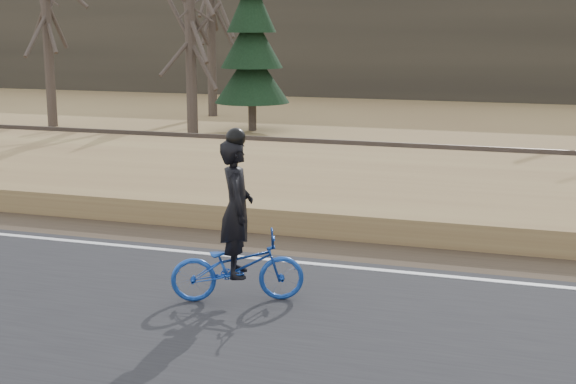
% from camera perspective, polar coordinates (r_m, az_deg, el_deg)
% --- Properties ---
extents(ground, '(120.00, 120.00, 0.00)m').
position_cam_1_polar(ground, '(12.96, -7.82, -4.72)').
color(ground, '#957E4C').
rests_on(ground, ground).
extents(road, '(120.00, 6.00, 0.06)m').
position_cam_1_polar(road, '(10.87, -13.59, -8.09)').
color(road, black).
rests_on(road, ground).
extents(edge_line, '(120.00, 0.12, 0.01)m').
position_cam_1_polar(edge_line, '(13.12, -7.45, -4.22)').
color(edge_line, silver).
rests_on(edge_line, road).
extents(shoulder, '(120.00, 1.60, 0.04)m').
position_cam_1_polar(shoulder, '(14.00, -5.70, -3.32)').
color(shoulder, '#473A2B').
rests_on(shoulder, ground).
extents(embankment, '(120.00, 5.00, 0.44)m').
position_cam_1_polar(embankment, '(16.67, -1.60, -0.09)').
color(embankment, '#957E4C').
rests_on(embankment, ground).
extents(ballast, '(120.00, 3.00, 0.45)m').
position_cam_1_polar(ballast, '(20.22, 2.00, 2.06)').
color(ballast, slate).
rests_on(ballast, ground).
extents(railroad, '(120.00, 2.40, 0.29)m').
position_cam_1_polar(railroad, '(20.17, 2.01, 2.91)').
color(railroad, black).
rests_on(railroad, ballast).
extents(treeline_backdrop, '(120.00, 4.00, 6.00)m').
position_cam_1_polar(treeline_backdrop, '(41.53, 10.58, 10.78)').
color(treeline_backdrop, '#383328').
rests_on(treeline_backdrop, ground).
extents(cyclist, '(1.86, 1.23, 2.32)m').
position_cam_1_polar(cyclist, '(10.60, -3.64, -3.84)').
color(cyclist, '#163F9C').
rests_on(cyclist, road).
extents(bare_tree_far_left, '(0.36, 0.36, 7.60)m').
position_cam_1_polar(bare_tree_far_left, '(30.37, -16.79, 11.64)').
color(bare_tree_far_left, '#453A32').
rests_on(bare_tree_far_left, ground).
extents(bare_tree_left, '(0.36, 0.36, 9.09)m').
position_cam_1_polar(bare_tree_left, '(32.58, -5.52, 13.38)').
color(bare_tree_left, '#453A32').
rests_on(bare_tree_left, ground).
extents(bare_tree_near_left, '(0.36, 0.36, 6.89)m').
position_cam_1_polar(bare_tree_near_left, '(26.77, -6.97, 11.32)').
color(bare_tree_near_left, '#453A32').
rests_on(bare_tree_near_left, ground).
extents(conifer, '(2.60, 2.60, 6.48)m').
position_cam_1_polar(conifer, '(27.96, -2.60, 10.64)').
color(conifer, '#453A32').
rests_on(conifer, ground).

